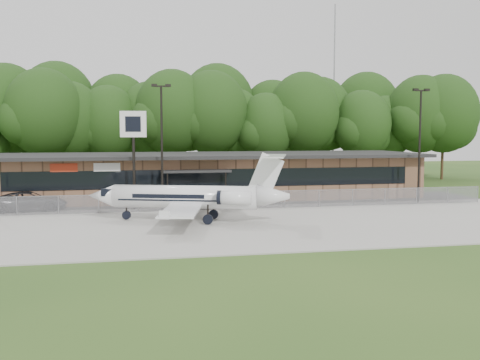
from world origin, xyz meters
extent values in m
plane|color=#294A1A|center=(0.00, 0.00, 0.00)|extent=(160.00, 160.00, 0.00)
cube|color=#9E9B93|center=(0.00, 8.00, 0.04)|extent=(64.00, 18.00, 0.08)
cube|color=#383835|center=(0.00, 19.50, 0.03)|extent=(50.00, 9.00, 0.06)
cube|color=#885D44|center=(0.00, 24.00, 2.00)|extent=(40.00, 10.00, 4.00)
cube|color=black|center=(0.00, 18.98, 2.30)|extent=(36.00, 0.08, 1.60)
cube|color=black|center=(0.00, 23.50, 4.15)|extent=(41.00, 11.50, 0.30)
cube|color=black|center=(-2.00, 18.40, 3.00)|extent=(6.00, 1.60, 0.20)
cube|color=#B22E15|center=(-13.00, 18.95, 3.40)|extent=(2.20, 0.06, 0.70)
cube|color=silver|center=(-9.50, 18.95, 3.40)|extent=(2.20, 0.06, 0.70)
cube|color=gray|center=(0.00, 15.00, 0.75)|extent=(46.00, 0.03, 1.50)
cube|color=gray|center=(0.00, 15.00, 1.50)|extent=(46.00, 0.04, 0.04)
cylinder|color=gray|center=(22.00, 48.00, 12.50)|extent=(0.20, 0.20, 25.00)
cylinder|color=black|center=(-5.00, 16.50, 5.00)|extent=(0.18, 0.18, 10.00)
cube|color=black|center=(-5.00, 16.50, 10.05)|extent=(1.20, 0.12, 0.12)
cube|color=black|center=(-5.55, 16.50, 10.12)|extent=(0.45, 0.30, 0.22)
cube|color=black|center=(-4.45, 16.50, 10.12)|extent=(0.45, 0.30, 0.22)
cylinder|color=black|center=(18.00, 16.50, 5.00)|extent=(0.18, 0.18, 10.00)
cube|color=black|center=(18.00, 16.50, 10.05)|extent=(1.20, 0.12, 0.12)
cube|color=black|center=(17.45, 16.50, 10.12)|extent=(0.45, 0.30, 0.22)
cube|color=black|center=(18.55, 16.50, 10.12)|extent=(0.45, 0.30, 0.22)
cylinder|color=white|center=(-3.79, 9.80, 1.73)|extent=(10.19, 4.75, 1.63)
cone|color=white|center=(-9.60, 11.72, 1.73)|extent=(2.45, 2.19, 1.63)
cone|color=white|center=(2.11, 7.85, 1.89)|extent=(2.64, 2.25, 1.63)
cube|color=white|center=(-4.36, 6.44, 1.27)|extent=(4.05, 6.51, 0.12)
cube|color=white|center=(-2.25, 12.83, 1.27)|extent=(4.05, 6.51, 0.12)
cylinder|color=white|center=(-0.70, 7.44, 1.89)|extent=(2.42, 1.57, 0.92)
cylinder|color=white|center=(0.09, 9.86, 1.89)|extent=(2.42, 1.57, 0.92)
cube|color=white|center=(1.63, 8.01, 3.36)|extent=(2.42, 0.92, 3.07)
cube|color=white|center=(2.21, 7.81, 4.64)|extent=(2.73, 4.87, 0.10)
cube|color=black|center=(-8.92, 11.49, 2.02)|extent=(1.35, 1.48, 0.51)
cube|color=black|center=(-2.05, 9.22, 0.36)|extent=(1.54, 2.58, 0.71)
cylinder|color=black|center=(-7.85, 11.14, 0.36)|extent=(0.77, 0.77, 0.22)
imported|color=#333336|center=(-15.52, 17.50, 0.80)|extent=(5.99, 3.18, 1.60)
cylinder|color=black|center=(-7.26, 16.80, 3.84)|extent=(0.26, 0.26, 7.67)
cube|color=silver|center=(-7.26, 16.80, 7.00)|extent=(2.12, 0.51, 2.11)
cube|color=black|center=(-7.28, 16.68, 7.00)|extent=(1.24, 0.20, 1.25)
camera|label=1|loc=(-7.33, -27.50, 6.33)|focal=40.00mm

